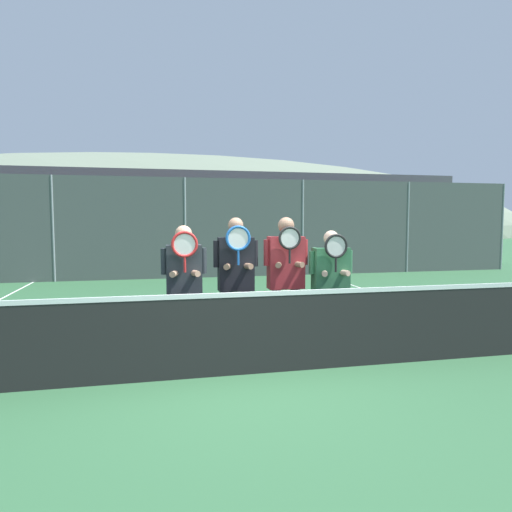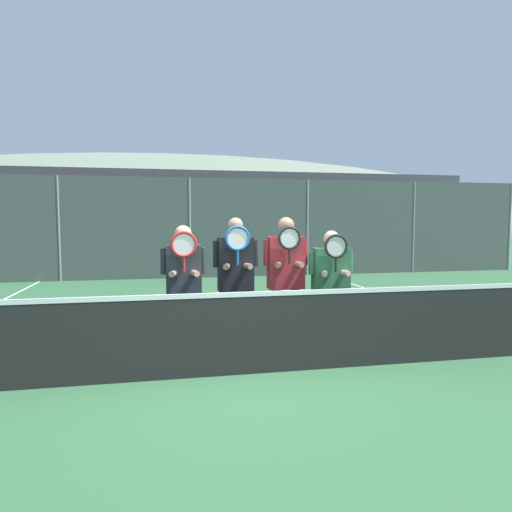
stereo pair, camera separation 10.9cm
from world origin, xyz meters
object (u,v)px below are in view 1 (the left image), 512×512
object	(u,v)px
player_center_left	(236,275)
player_center_right	(286,272)
car_far_right	(443,242)
player_rightmost	(331,280)
player_leftmost	(184,281)
car_center	(224,245)
car_right_of_center	(337,243)
car_left_of_center	(92,244)

from	to	relation	value
player_center_left	player_center_right	xyz separation A→B (m)	(0.70, 0.03, 0.02)
player_center_right	car_far_right	size ratio (longest dim) A/B	0.42
player_center_right	player_rightmost	world-z (taller)	player_center_right
player_center_left	car_far_right	distance (m)	16.13
car_far_right	player_leftmost	bearing A→B (deg)	-135.38
player_rightmost	car_far_right	world-z (taller)	car_far_right
player_center_left	car_center	distance (m)	11.50
car_right_of_center	player_center_right	bearing A→B (deg)	-115.68
player_leftmost	player_rightmost	world-z (taller)	player_leftmost
player_leftmost	car_center	distance (m)	11.72
player_leftmost	car_right_of_center	size ratio (longest dim) A/B	0.41
player_leftmost	player_center_right	size ratio (longest dim) A/B	0.94
player_rightmost	car_center	xyz separation A→B (m)	(0.25, 11.46, -0.15)
player_center_left	player_rightmost	bearing A→B (deg)	-3.24
player_center_left	car_far_right	world-z (taller)	player_center_left
player_leftmost	player_center_right	xyz separation A→B (m)	(1.39, 0.14, 0.07)
player_center_right	car_right_of_center	xyz separation A→B (m)	(5.64, 11.74, -0.26)
car_right_of_center	car_far_right	size ratio (longest dim) A/B	0.97
player_rightmost	car_far_right	xyz separation A→B (m)	(9.88, 11.69, -0.13)
player_leftmost	car_left_of_center	distance (m)	12.07
player_leftmost	car_left_of_center	xyz separation A→B (m)	(-2.58, 11.79, -0.11)
player_center_right	car_center	distance (m)	11.40
car_left_of_center	player_leftmost	bearing A→B (deg)	-77.64
player_leftmost	car_right_of_center	bearing A→B (deg)	59.36
player_center_right	car_right_of_center	world-z (taller)	player_center_right
car_center	player_rightmost	bearing A→B (deg)	-91.27
player_center_right	car_right_of_center	distance (m)	13.03
player_center_left	player_rightmost	distance (m)	1.32
player_center_left	car_center	bearing A→B (deg)	82.16
player_center_left	car_far_right	size ratio (longest dim) A/B	0.42
car_left_of_center	car_far_right	size ratio (longest dim) A/B	1.00
player_center_left	player_center_right	distance (m)	0.70
player_leftmost	car_center	bearing A→B (deg)	78.89
player_rightmost	car_far_right	distance (m)	15.31
player_center_left	car_right_of_center	distance (m)	13.37
car_center	car_far_right	xyz separation A→B (m)	(9.63, 0.23, 0.01)
car_left_of_center	car_far_right	world-z (taller)	car_left_of_center
player_leftmost	player_center_left	world-z (taller)	player_center_left
car_right_of_center	car_center	bearing A→B (deg)	-175.52
player_center_right	car_far_right	world-z (taller)	player_center_right
player_leftmost	player_center_right	world-z (taller)	player_center_right
player_leftmost	car_center	world-z (taller)	player_leftmost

